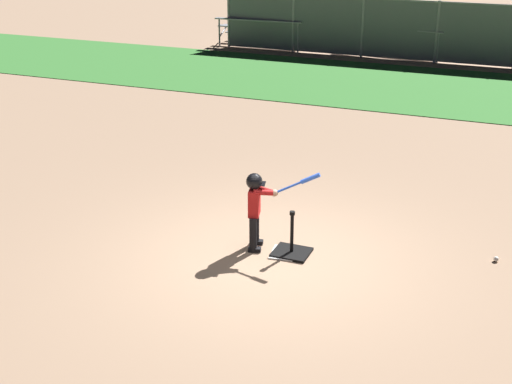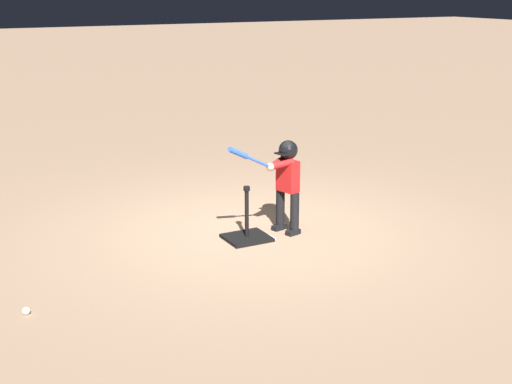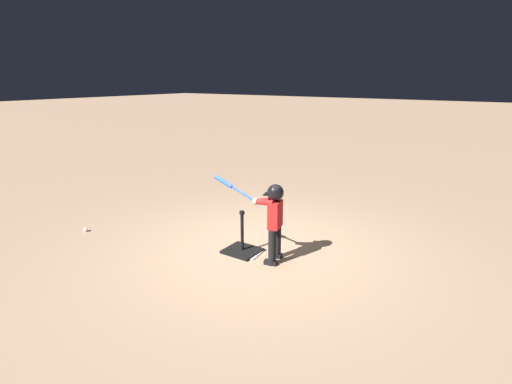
% 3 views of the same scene
% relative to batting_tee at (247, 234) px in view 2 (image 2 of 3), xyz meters
% --- Properties ---
extents(ground_plane, '(90.00, 90.00, 0.00)m').
position_rel_batting_tee_xyz_m(ground_plane, '(-0.20, -0.24, -0.07)').
color(ground_plane, '#93755B').
extents(home_plate, '(0.49, 0.49, 0.02)m').
position_rel_batting_tee_xyz_m(home_plate, '(-0.06, -0.03, -0.06)').
color(home_plate, white).
rests_on(home_plate, ground_plane).
extents(batting_tee, '(0.51, 0.46, 0.65)m').
position_rel_batting_tee_xyz_m(batting_tee, '(0.00, 0.00, 0.00)').
color(batting_tee, black).
rests_on(batting_tee, ground_plane).
extents(batter_child, '(1.01, 0.44, 1.20)m').
position_rel_batting_tee_xyz_m(batter_child, '(-0.52, -0.01, 0.65)').
color(batter_child, black).
rests_on(batter_child, ground_plane).
extents(baseball, '(0.07, 0.07, 0.07)m').
position_rel_batting_tee_xyz_m(baseball, '(2.70, 0.84, -0.03)').
color(baseball, white).
rests_on(baseball, ground_plane).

